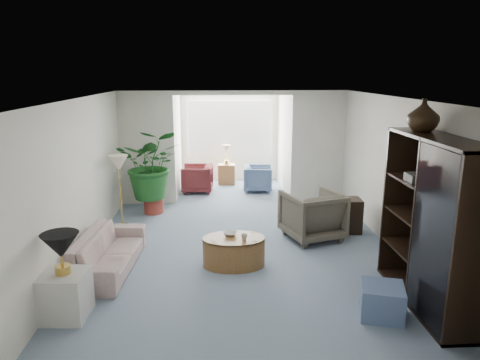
{
  "coord_description": "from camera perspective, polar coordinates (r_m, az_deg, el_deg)",
  "views": [
    {
      "loc": [
        -0.44,
        -6.74,
        2.88
      ],
      "look_at": [
        0.0,
        0.6,
        1.1
      ],
      "focal_mm": 33.37,
      "sensor_mm": 36.0,
      "label": 1
    }
  ],
  "objects": [
    {
      "name": "floor",
      "position": [
        7.34,
        0.28,
        -9.49
      ],
      "size": [
        6.0,
        6.0,
        0.0
      ],
      "primitive_type": "plane",
      "color": "gray",
      "rests_on": "ground"
    },
    {
      "name": "sunroom_floor",
      "position": [
        11.22,
        -1.07,
        -1.26
      ],
      "size": [
        2.6,
        2.6,
        0.0
      ],
      "primitive_type": "plane",
      "color": "gray",
      "rests_on": "ground"
    },
    {
      "name": "back_pier_left",
      "position": [
        9.98,
        -11.82,
        3.92
      ],
      "size": [
        1.2,
        0.12,
        2.5
      ],
      "primitive_type": "cube",
      "color": "white",
      "rests_on": "ground"
    },
    {
      "name": "back_pier_right",
      "position": [
        10.15,
        9.97,
        4.16
      ],
      "size": [
        1.2,
        0.12,
        2.5
      ],
      "primitive_type": "cube",
      "color": "white",
      "rests_on": "ground"
    },
    {
      "name": "back_header",
      "position": [
        9.76,
        -0.86,
        11.08
      ],
      "size": [
        2.6,
        0.12,
        0.1
      ],
      "primitive_type": "cube",
      "color": "white",
      "rests_on": "back_pier_left"
    },
    {
      "name": "window_pane",
      "position": [
        12.02,
        -1.32,
        6.53
      ],
      "size": [
        2.2,
        0.02,
        1.5
      ],
      "primitive_type": "cube",
      "color": "white"
    },
    {
      "name": "window_blinds",
      "position": [
        11.99,
        -1.31,
        6.51
      ],
      "size": [
        2.2,
        0.02,
        1.5
      ],
      "primitive_type": "cube",
      "color": "white"
    },
    {
      "name": "framed_picture",
      "position": [
        7.34,
        19.93,
        3.54
      ],
      "size": [
        0.04,
        0.5,
        0.4
      ],
      "primitive_type": "cube",
      "color": "beige"
    },
    {
      "name": "sofa",
      "position": [
        7.02,
        -16.51,
        -8.74
      ],
      "size": [
        0.87,
        1.94,
        0.55
      ],
      "primitive_type": "imported",
      "rotation": [
        0.0,
        0.0,
        1.5
      ],
      "color": "beige",
      "rests_on": "ground"
    },
    {
      "name": "end_table",
      "position": [
        5.89,
        -21.41,
        -13.56
      ],
      "size": [
        0.55,
        0.55,
        0.57
      ],
      "primitive_type": "cube",
      "rotation": [
        0.0,
        0.0,
        -0.07
      ],
      "color": "silver",
      "rests_on": "ground"
    },
    {
      "name": "table_lamp",
      "position": [
        5.64,
        -21.97,
        -7.8
      ],
      "size": [
        0.44,
        0.44,
        0.3
      ],
      "primitive_type": "cone",
      "color": "black",
      "rests_on": "end_table"
    },
    {
      "name": "floor_lamp",
      "position": [
        8.55,
        -15.26,
        2.13
      ],
      "size": [
        0.36,
        0.36,
        0.28
      ],
      "primitive_type": "cone",
      "color": "#F8E3C5",
      "rests_on": "ground"
    },
    {
      "name": "coffee_table",
      "position": [
        6.87,
        -0.79,
        -9.12
      ],
      "size": [
        1.21,
        1.21,
        0.45
      ],
      "primitive_type": "cylinder",
      "rotation": [
        0.0,
        0.0,
        -0.33
      ],
      "color": "brown",
      "rests_on": "ground"
    },
    {
      "name": "coffee_bowl",
      "position": [
        6.87,
        -1.26,
        -6.88
      ],
      "size": [
        0.26,
        0.26,
        0.05
      ],
      "primitive_type": "imported",
      "rotation": [
        0.0,
        0.0,
        -0.33
      ],
      "color": "silver",
      "rests_on": "coffee_table"
    },
    {
      "name": "coffee_cup",
      "position": [
        6.69,
        0.54,
        -7.3
      ],
      "size": [
        0.12,
        0.12,
        0.09
      ],
      "primitive_type": "imported",
      "rotation": [
        0.0,
        0.0,
        -0.33
      ],
      "color": "beige",
      "rests_on": "coffee_table"
    },
    {
      "name": "wingback_chair",
      "position": [
        7.98,
        9.22,
        -4.45
      ],
      "size": [
        1.17,
        1.19,
        0.86
      ],
      "primitive_type": "imported",
      "rotation": [
        0.0,
        0.0,
        3.46
      ],
      "color": "#625B4D",
      "rests_on": "ground"
    },
    {
      "name": "side_table_dark",
      "position": [
        8.47,
        13.39,
        -4.41
      ],
      "size": [
        0.54,
        0.44,
        0.63
      ],
      "primitive_type": "cube",
      "rotation": [
        0.0,
        0.0,
        -0.03
      ],
      "color": "black",
      "rests_on": "ground"
    },
    {
      "name": "entertainment_cabinet",
      "position": [
        5.99,
        23.35,
        -5.13
      ],
      "size": [
        0.51,
        1.93,
        2.14
      ],
      "primitive_type": "cube",
      "color": "black",
      "rests_on": "ground"
    },
    {
      "name": "cabinet_urn",
      "position": [
        6.18,
        22.41,
        7.68
      ],
      "size": [
        0.4,
        0.4,
        0.42
      ],
      "primitive_type": "imported",
      "color": "black",
      "rests_on": "entertainment_cabinet"
    },
    {
      "name": "ottoman",
      "position": [
        5.82,
        17.71,
        -14.54
      ],
      "size": [
        0.61,
        0.61,
        0.39
      ],
      "primitive_type": "cube",
      "rotation": [
        0.0,
        0.0,
        -0.29
      ],
      "color": "slate",
      "rests_on": "ground"
    },
    {
      "name": "plant_pot",
      "position": [
        9.55,
        -11.0,
        -3.2
      ],
      "size": [
        0.4,
        0.4,
        0.32
      ],
      "primitive_type": "cylinder",
      "color": "maroon",
      "rests_on": "ground"
    },
    {
      "name": "house_plant",
      "position": [
        9.33,
        -11.24,
        2.01
      ],
      "size": [
        1.31,
        1.13,
        1.45
      ],
      "primitive_type": "imported",
      "color": "#1E5A21",
      "rests_on": "plant_pot"
    },
    {
      "name": "sunroom_chair_blue",
      "position": [
        11.06,
        2.29,
        0.21
      ],
      "size": [
        0.75,
        0.73,
        0.64
      ],
      "primitive_type": "imported",
      "rotation": [
        0.0,
        0.0,
        1.5
      ],
      "color": "slate",
      "rests_on": "ground"
    },
    {
      "name": "sunroom_chair_maroon",
      "position": [
        11.01,
        -5.5,
        0.19
      ],
      "size": [
        0.79,
        0.77,
        0.67
      ],
      "primitive_type": "imported",
      "rotation": [
        0.0,
        0.0,
        -1.64
      ],
      "color": "maroon",
      "rests_on": "ground"
    },
    {
      "name": "sunroom_table",
      "position": [
        11.75,
        -1.72,
        0.76
      ],
      "size": [
        0.46,
        0.37,
        0.53
      ],
      "primitive_type": "cube",
      "rotation": [
        0.0,
        0.0,
        -0.07
      ],
      "color": "brown",
      "rests_on": "ground"
    },
    {
      "name": "shelf_clutter",
      "position": [
        5.76,
        23.86,
        -4.13
      ],
      "size": [
        0.3,
        1.06,
        1.06
      ],
      "color": "#2D2823",
      "rests_on": "entertainment_cabinet"
    }
  ]
}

